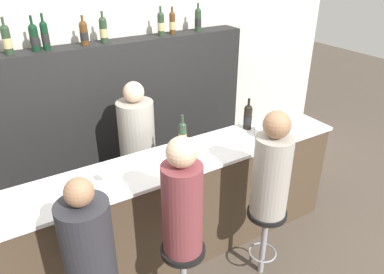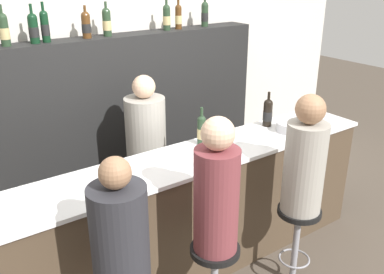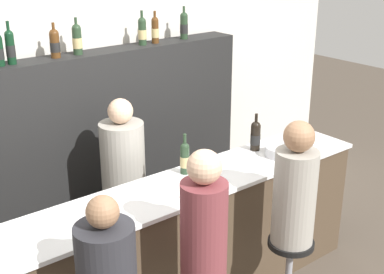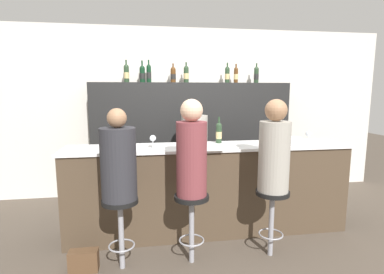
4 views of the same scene
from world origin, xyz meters
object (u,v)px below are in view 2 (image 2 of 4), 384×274
Objects in this scene: wine_bottle_backbar_7 at (205,14)px; guest_seated_right at (305,161)px; wine_bottle_backbar_5 at (167,17)px; bar_stool_middle at (215,267)px; bartender at (147,164)px; guest_seated_left at (120,236)px; wine_bottle_backbar_0 at (4,29)px; wine_bottle_backbar_2 at (45,26)px; wine_bottle_counter_0 at (202,130)px; wine_bottle_backbar_6 at (178,17)px; metal_bowl at (291,127)px; wine_bottle_backbar_4 at (107,22)px; wine_bottle_backbar_3 at (86,25)px; guest_seated_middle at (216,192)px; wine_bottle_backbar_1 at (33,28)px; wine_glass_0 at (125,167)px; wine_glass_1 at (308,114)px; wine_bottle_counter_1 at (268,112)px; bar_stool_right at (298,227)px.

guest_seated_right is at bearing -105.13° from wine_bottle_backbar_7.
wine_bottle_backbar_5 reaches higher than bar_stool_middle.
wine_bottle_backbar_7 is 1.70m from bartender.
guest_seated_left is 0.54× the size of bartender.
wine_bottle_backbar_0 is 0.99× the size of wine_bottle_backbar_2.
guest_seated_right reaches higher than wine_bottle_counter_0.
wine_bottle_counter_0 is 1.44m from wine_bottle_backbar_6.
wine_bottle_counter_0 is 1.22× the size of metal_bowl.
wine_bottle_backbar_3 is at bearing -180.00° from wine_bottle_backbar_4.
guest_seated_middle is at bearing -96.36° from wine_bottle_backbar_4.
guest_seated_middle reaches higher than bar_stool_middle.
wine_bottle_backbar_1 is at bearing 123.50° from guest_seated_right.
wine_glass_1 is at bearing -0.00° from wine_glass_0.
wine_bottle_backbar_4 is 1.19× the size of metal_bowl.
guest_seated_left reaches higher than wine_bottle_counter_1.
wine_bottle_backbar_1 is 2.44m from wine_glass_1.
wine_glass_0 is (-0.55, -1.33, -0.76)m from wine_bottle_backbar_4.
wine_bottle_counter_1 is 2.03m from wine_bottle_backbar_2.
guest_seated_right is (1.24, -1.88, -0.81)m from wine_bottle_backbar_1.
wine_bottle_backbar_4 is 2.40m from bar_stool_right.
bar_stool_right is (-0.18, -1.88, -1.37)m from wine_bottle_backbar_6.
bar_stool_right is at bearing -129.44° from metal_bowl.
wine_bottle_counter_1 is 0.21× the size of bartender.
wine_bottle_backbar_1 reaches higher than bar_stool_middle.
wine_bottle_backbar_0 is at bearing 144.97° from metal_bowl.
bartender is at bearing -151.71° from wine_bottle_backbar_7.
bartender is at bearing -142.16° from wine_bottle_backbar_6.
bar_stool_right is at bearing -116.11° from wine_bottle_counter_1.
wine_bottle_backbar_1 is 1.13× the size of wine_bottle_backbar_3.
wine_bottle_counter_1 is 2.09m from wine_bottle_backbar_1.
wine_bottle_backbar_1 is at bearing 94.45° from wine_glass_0.
guest_seated_left is (-1.90, -0.54, -0.04)m from metal_bowl.
bar_stool_middle is (-0.21, -1.88, -1.37)m from wine_bottle_backbar_4.
wine_bottle_backbar_1 is at bearing 180.00° from wine_bottle_backbar_2.
wine_bottle_backbar_4 is (0.65, -0.00, 0.00)m from wine_bottle_backbar_1.
wine_bottle_backbar_3 is at bearing 0.00° from wine_bottle_backbar_2.
wine_bottle_backbar_5 is 2.21m from guest_seated_middle.
wine_bottle_backbar_5 is 0.45× the size of bar_stool_right.
metal_bowl is at bearing 23.35° from bar_stool_middle.
bar_stool_right is (1.46, -0.00, -0.51)m from guest_seated_left.
wine_bottle_counter_0 is at bearing 180.00° from wine_bottle_counter_1.
wine_glass_1 is 2.19m from guest_seated_left.
wine_bottle_backbar_5 is at bearing 51.40° from guest_seated_left.
wine_bottle_backbar_7 is at bearing 38.89° from wine_glass_0.
wine_bottle_backbar_0 reaches higher than guest_seated_left.
wine_bottle_counter_0 is 0.87m from guest_seated_middle.
wine_bottle_counter_1 is 0.99× the size of wine_bottle_backbar_1.
wine_bottle_backbar_3 is at bearing 112.80° from guest_seated_right.
wine_bottle_backbar_7 is at bearing -0.00° from wine_bottle_backbar_0.
wine_glass_1 is 0.58× the size of metal_bowl.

